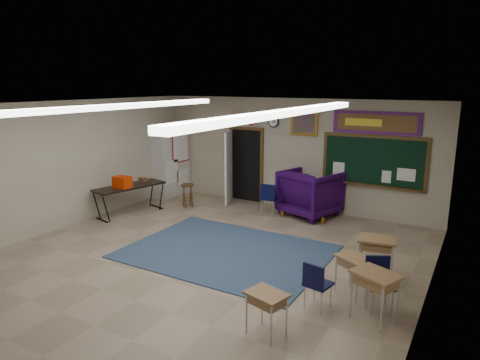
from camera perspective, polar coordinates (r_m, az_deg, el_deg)
The scene contains 24 objects.
floor at distance 8.42m, azimuth -5.90°, elevation -11.05°, with size 9.00×9.00×0.00m, color gray.
back_wall at distance 11.78m, azimuth 6.89°, elevation 3.49°, with size 8.00×0.04×3.00m, color #B3AD91.
left_wall at distance 10.75m, azimuth -23.64°, elevation 1.59°, with size 0.04×9.00×3.00m, color #B3AD91.
right_wall at distance 6.50m, azimuth 23.78°, elevation -5.28°, with size 0.04×9.00×3.00m, color #B3AD91.
ceiling at distance 7.71m, azimuth -6.42°, elevation 9.80°, with size 8.00×9.00×0.04m, color #B9BAB5.
area_rug at distance 8.92m, azimuth -1.79°, elevation -9.50°, with size 4.00×3.00×0.02m, color #2E3F59.
fluorescent_strips at distance 7.71m, azimuth -6.41°, elevation 9.36°, with size 3.86×6.00×0.10m, color white, non-canonical shape.
doorway at distance 12.39m, azimuth 0.18°, elevation 1.97°, with size 1.10×0.89×2.16m.
chalkboard at distance 11.08m, azimuth 17.31°, elevation 2.21°, with size 2.55×0.14×1.30m.
bulletin_board at distance 10.96m, azimuth 17.66°, elevation 7.29°, with size 2.10×0.05×0.55m.
framed_art_print at distance 11.51m, azimuth 8.55°, elevation 7.49°, with size 0.75×0.05×0.65m.
wall_clock at distance 11.87m, azimuth 4.48°, elevation 7.75°, with size 0.32×0.05×0.32m.
wall_flags at distance 12.23m, azimuth 0.81°, elevation 8.55°, with size 1.16×0.06×0.70m, color red, non-canonical shape.
storage_cabinet at distance 13.22m, azimuth -9.26°, elevation 2.67°, with size 0.59×1.25×2.20m.
wingback_armchair at distance 11.26m, azimuth 9.34°, elevation -1.70°, with size 1.28×1.32×1.20m, color #210537.
student_chair_reading at distance 11.20m, azimuth 4.03°, elevation -2.55°, with size 0.43×0.43×0.86m, color black, non-canonical shape.
student_chair_desk_a at distance 6.82m, azimuth 10.39°, elevation -13.62°, with size 0.39×0.39×0.77m, color black, non-canonical shape.
student_chair_desk_b at distance 6.95m, azimuth 18.11°, elevation -13.28°, with size 0.41×0.41×0.82m, color black, non-canonical shape.
student_desk_front_left at distance 7.34m, azimuth 14.94°, elevation -11.97°, with size 0.69×0.63×0.67m.
student_desk_front_right at distance 7.99m, azimuth 17.68°, elevation -9.66°, with size 0.70×0.57×0.76m.
student_desk_back_left at distance 6.09m, azimuth 3.55°, elevation -17.14°, with size 0.62×0.52×0.64m.
student_desk_back_right at distance 6.66m, azimuth 17.51°, elevation -14.35°, with size 0.77×0.69×0.76m.
folding_table at distance 11.62m, azimuth -14.47°, elevation -2.40°, with size 1.04×1.97×1.07m.
wooden_stool at distance 12.02m, azimuth -7.00°, elevation -2.02°, with size 0.36×0.36×0.64m.
Camera 1 is at (4.58, -6.19, 3.40)m, focal length 32.00 mm.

